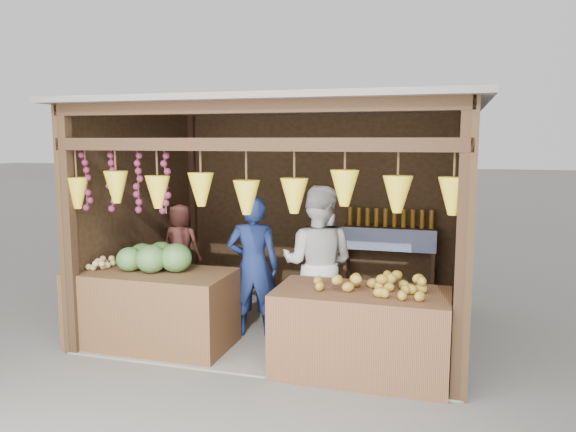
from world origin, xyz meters
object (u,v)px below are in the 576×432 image
object	(u,v)px
woman_standing	(318,264)
vendor_seated	(181,246)
counter_left	(152,309)
man_standing	(253,267)
counter_right	(361,332)

from	to	relation	value
woman_standing	vendor_seated	xyz separation A→B (m)	(-1.97, 0.55, -0.00)
woman_standing	counter_left	bearing A→B (deg)	24.25
man_standing	woman_standing	bearing A→B (deg)	173.51
vendor_seated	counter_left	bearing A→B (deg)	104.82
counter_right	woman_standing	size ratio (longest dim) A/B	0.94
counter_left	vendor_seated	xyz separation A→B (m)	(-0.28, 1.24, 0.46)
woman_standing	vendor_seated	bearing A→B (deg)	-13.69
counter_left	vendor_seated	world-z (taller)	vendor_seated
woman_standing	counter_right	bearing A→B (deg)	129.85
counter_right	woman_standing	bearing A→B (deg)	127.82
woman_standing	man_standing	bearing A→B (deg)	9.82
counter_right	vendor_seated	world-z (taller)	vendor_seated
counter_left	man_standing	world-z (taller)	man_standing
man_standing	woman_standing	size ratio (longest dim) A/B	0.93
counter_right	man_standing	bearing A→B (deg)	152.72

